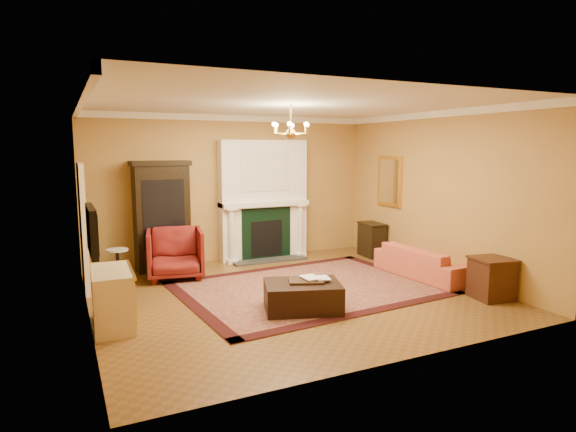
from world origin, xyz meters
TOP-DOWN VIEW (x-y plane):
  - floor at (0.00, 0.00)m, footprint 6.00×5.50m
  - ceiling at (0.00, 0.00)m, footprint 6.00×5.50m
  - wall_back at (0.00, 2.76)m, footprint 6.00×0.02m
  - wall_front at (0.00, -2.76)m, footprint 6.00×0.02m
  - wall_left at (-3.01, 0.00)m, footprint 0.02×5.50m
  - wall_right at (3.01, 0.00)m, footprint 0.02×5.50m
  - fireplace at (0.60, 2.57)m, footprint 1.90×0.70m
  - crown_molding at (0.00, 0.96)m, footprint 6.00×5.50m
  - doorway at (-2.95, 1.70)m, footprint 0.08×1.05m
  - tv_panel at (-2.95, -0.60)m, footprint 0.09×0.95m
  - gilt_mirror at (2.97, 1.40)m, footprint 0.06×0.76m
  - chandelier at (-0.00, 0.00)m, footprint 0.63×0.55m
  - oriental_rug at (0.40, 0.16)m, footprint 4.36×3.41m
  - china_cabinet at (-1.54, 2.49)m, footprint 1.02×0.49m
  - wingback_armchair at (-1.46, 1.77)m, footprint 1.11×1.06m
  - pedestal_table at (-2.46, 1.60)m, footprint 0.37×0.37m
  - commode at (-2.73, -0.28)m, footprint 0.52×1.04m
  - coral_sofa at (2.64, -0.12)m, footprint 0.68×1.98m
  - end_table at (2.72, -1.56)m, footprint 0.61×0.61m
  - console_table at (2.78, 1.72)m, footprint 0.42×0.66m
  - leather_ottoman at (-0.19, -0.80)m, footprint 1.26×1.07m
  - ottoman_tray at (-0.13, -0.77)m, footprint 0.60×0.54m
  - book_a at (-0.16, -0.77)m, footprint 0.23×0.03m
  - book_b at (0.02, -0.82)m, footprint 0.19×0.07m
  - topiary_left at (-0.11, 2.53)m, footprint 0.16×0.16m
  - topiary_right at (1.40, 2.53)m, footprint 0.14×0.14m

SIDE VIEW (x-z plane):
  - floor at x=0.00m, z-range -0.02..0.00m
  - oriental_rug at x=0.40m, z-range 0.00..0.02m
  - leather_ottoman at x=-0.19m, z-range 0.02..0.42m
  - end_table at x=2.72m, z-range 0.00..0.62m
  - console_table at x=2.78m, z-range 0.00..0.71m
  - pedestal_table at x=-2.46m, z-range 0.05..0.71m
  - coral_sofa at x=2.64m, z-range 0.00..0.76m
  - commode at x=-2.73m, z-range 0.00..0.76m
  - ottoman_tray at x=-0.13m, z-range 0.42..0.45m
  - wingback_armchair at x=-1.46m, z-range 0.00..0.99m
  - book_b at x=0.02m, z-range 0.45..0.71m
  - book_a at x=-0.16m, z-range 0.45..0.76m
  - china_cabinet at x=-1.54m, z-range 0.00..2.01m
  - doorway at x=-2.95m, z-range 0.00..2.10m
  - fireplace at x=0.60m, z-range -0.06..2.44m
  - tv_panel at x=-2.95m, z-range 1.06..1.64m
  - topiary_right at x=1.40m, z-range 1.25..1.63m
  - topiary_left at x=-0.11m, z-range 1.25..1.67m
  - wall_back at x=0.00m, z-range 0.00..3.00m
  - wall_front at x=0.00m, z-range 0.00..3.00m
  - wall_left at x=-3.01m, z-range 0.00..3.00m
  - wall_right at x=3.01m, z-range 0.00..3.00m
  - gilt_mirror at x=2.97m, z-range 1.12..2.17m
  - chandelier at x=0.00m, z-range 2.34..2.87m
  - crown_molding at x=0.00m, z-range 2.88..3.00m
  - ceiling at x=0.00m, z-range 3.00..3.02m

